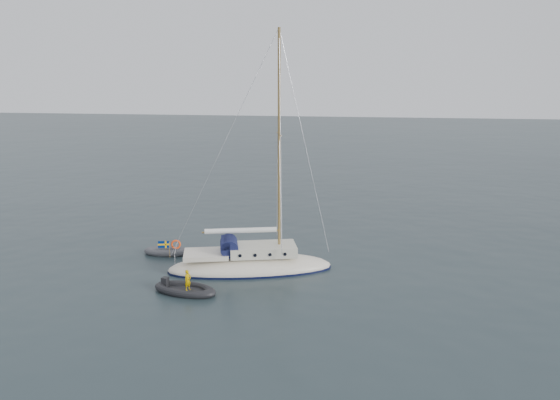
# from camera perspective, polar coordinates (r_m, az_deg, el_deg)

# --- Properties ---
(ground) EXTENTS (300.00, 300.00, 0.00)m
(ground) POSITION_cam_1_polar(r_m,az_deg,el_deg) (32.70, 0.68, -7.53)
(ground) COLOR black
(ground) RESTS_ON ground
(sailboat) EXTENTS (10.28, 3.08, 14.65)m
(sailboat) POSITION_cam_1_polar(r_m,az_deg,el_deg) (32.65, -3.12, -5.52)
(sailboat) COLOR silver
(sailboat) RESTS_ON ground
(dinghy) EXTENTS (2.99, 1.35, 0.43)m
(dinghy) POSITION_cam_1_polar(r_m,az_deg,el_deg) (36.64, -11.78, -5.28)
(dinghy) COLOR #47474B
(dinghy) RESTS_ON ground
(rib) EXTENTS (3.64, 1.65, 1.32)m
(rib) POSITION_cam_1_polar(r_m,az_deg,el_deg) (30.00, -9.93, -9.14)
(rib) COLOR black
(rib) RESTS_ON ground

